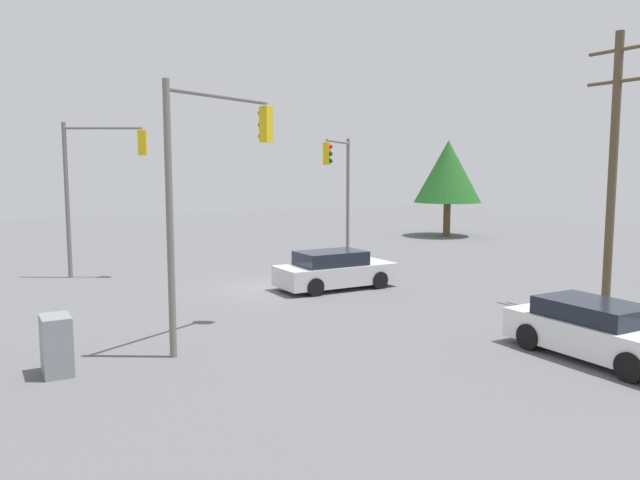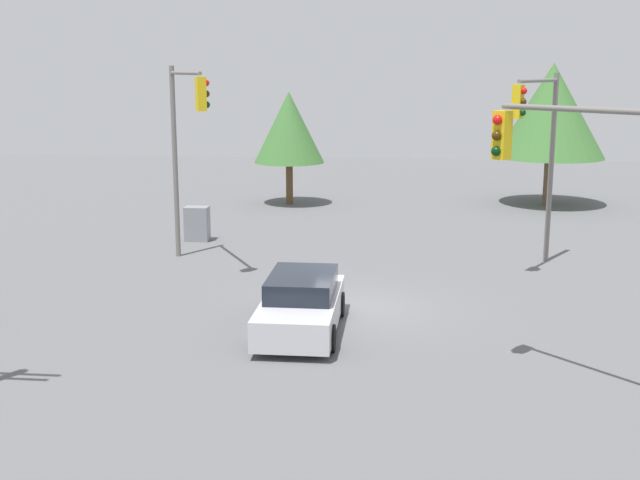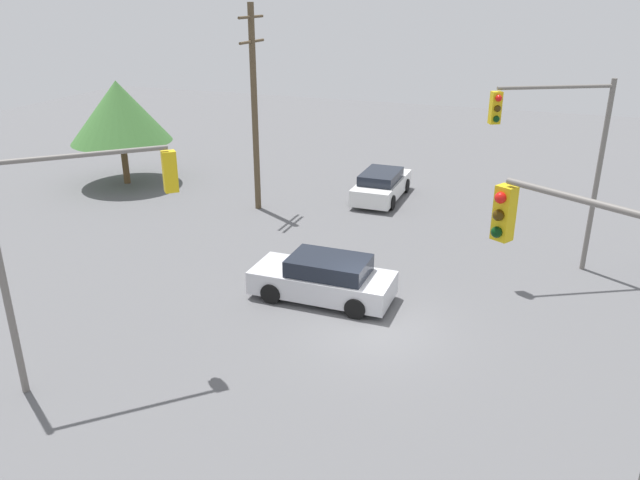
% 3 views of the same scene
% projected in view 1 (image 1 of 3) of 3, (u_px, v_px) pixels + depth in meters
% --- Properties ---
extents(ground_plane, '(80.00, 80.00, 0.00)m').
position_uv_depth(ground_plane, '(273.00, 288.00, 24.83)').
color(ground_plane, '#5B5B5E').
extents(sedan_white, '(4.66, 2.01, 1.43)m').
position_uv_depth(sedan_white, '(598.00, 331.00, 15.61)').
color(sedan_white, silver).
rests_on(sedan_white, ground_plane).
extents(sedan_silver, '(2.06, 4.70, 1.50)m').
position_uv_depth(sedan_silver, '(335.00, 270.00, 24.61)').
color(sedan_silver, silver).
rests_on(sedan_silver, ground_plane).
extents(traffic_signal_main, '(3.23, 3.32, 6.28)m').
position_uv_depth(traffic_signal_main, '(340.00, 176.00, 31.77)').
color(traffic_signal_main, slate).
rests_on(traffic_signal_main, ground_plane).
extents(traffic_signal_cross, '(2.29, 3.85, 6.92)m').
position_uv_depth(traffic_signal_cross, '(211.00, 169.00, 16.60)').
color(traffic_signal_cross, slate).
rests_on(traffic_signal_cross, ground_plane).
extents(traffic_signal_aux, '(1.96, 3.20, 6.68)m').
position_uv_depth(traffic_signal_aux, '(97.00, 173.00, 26.62)').
color(traffic_signal_aux, slate).
rests_on(traffic_signal_aux, ground_plane).
extents(utility_pole_tall, '(2.20, 0.28, 9.16)m').
position_uv_depth(utility_pole_tall, '(613.00, 165.00, 20.57)').
color(utility_pole_tall, brown).
rests_on(utility_pole_tall, ground_plane).
extents(electrical_cabinet, '(0.95, 0.64, 1.39)m').
position_uv_depth(electrical_cabinet, '(56.00, 345.00, 14.42)').
color(electrical_cabinet, gray).
rests_on(electrical_cabinet, ground_plane).
extents(tree_behind, '(4.59, 4.59, 6.59)m').
position_uv_depth(tree_behind, '(448.00, 172.00, 42.81)').
color(tree_behind, brown).
rests_on(tree_behind, ground_plane).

